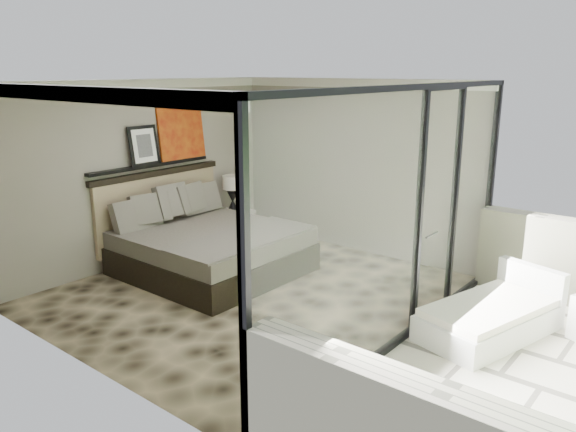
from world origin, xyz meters
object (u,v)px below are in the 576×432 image
Objects in this scene: nightstand at (235,224)px; lounger at (492,316)px; table_lamp at (232,188)px; bed at (207,245)px.

lounger is at bearing -3.05° from nightstand.
nightstand is 0.65m from table_lamp.
nightstand is 0.29× the size of lounger.
bed is at bearing -54.23° from nightstand.
bed is 1.63m from nightstand.
bed is 1.29× the size of lounger.
nightstand is (-0.80, 1.42, -0.12)m from bed.
table_lamp reaches higher than nightstand.
nightstand is at bearing 119.58° from bed.
table_lamp reaches higher than lounger.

